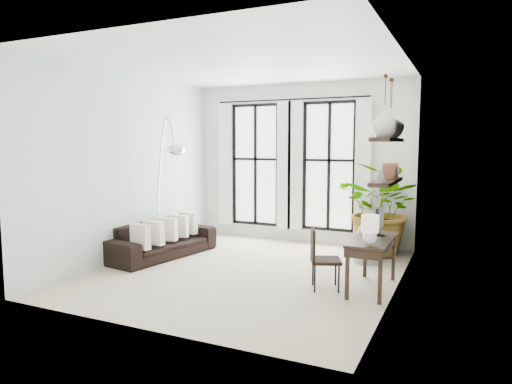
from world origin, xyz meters
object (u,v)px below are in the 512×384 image
Objects in this scene: desk at (372,242)px; arc_lamp at (168,175)px; desk_chair at (320,255)px; sofa at (162,240)px; plant at (383,209)px; buddha at (369,241)px.

arc_lamp reaches higher than desk.
desk reaches higher than desk_chair.
desk is at bearing -6.60° from arc_lamp.
plant reaches higher than sofa.
sofa is 3.61m from buddha.
desk is 1.44× the size of desk_chair.
desk is 1.57m from buddha.
arc_lamp is (-3.41, -1.74, 0.62)m from plant.
plant reaches higher than buddha.
buddha is (-0.12, -0.65, -0.46)m from plant.
plant is 0.68× the size of arc_lamp.
plant is at bearing -53.55° from sofa.
desk is at bearing -4.90° from desk_chair.
arc_lamp is 2.77× the size of buddha.
plant is 1.37× the size of desk.
plant is 3.88m from arc_lamp.
desk is (3.75, -0.37, 0.38)m from sofa.
plant is (3.54, 1.79, 0.53)m from sofa.
sofa is 4.00m from plant.
plant is at bearing 95.55° from desk.
buddha reaches higher than sofa.
desk_chair is 0.34× the size of arc_lamp.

